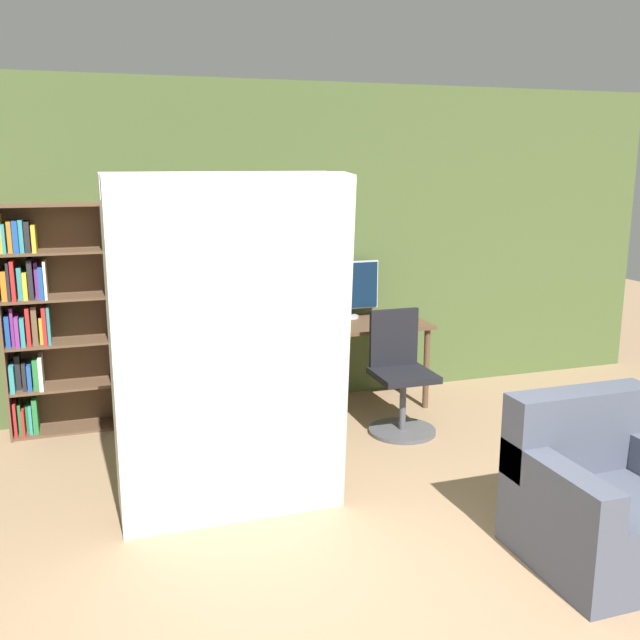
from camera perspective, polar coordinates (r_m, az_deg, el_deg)
wall_back at (r=5.98m, az=-6.72°, el=5.69°), size 8.00×0.06×2.70m
desk at (r=6.03m, az=2.57°, el=-1.15°), size 1.27×0.64×0.72m
monitor at (r=6.17m, az=2.33°, el=2.62°), size 0.54×0.17×0.50m
office_chair at (r=5.56m, az=6.45°, el=-5.05°), size 0.52×0.52×0.94m
bookshelf at (r=5.78m, az=-21.30°, el=0.14°), size 0.77×0.31×1.76m
mattress_near at (r=3.99m, az=-6.84°, el=-2.87°), size 1.30×0.36×2.01m
mattress_far at (r=4.26m, az=-7.64°, el=-1.89°), size 1.30×0.31×2.00m
armchair at (r=4.14m, az=21.77°, el=-13.25°), size 0.85×0.80×0.85m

